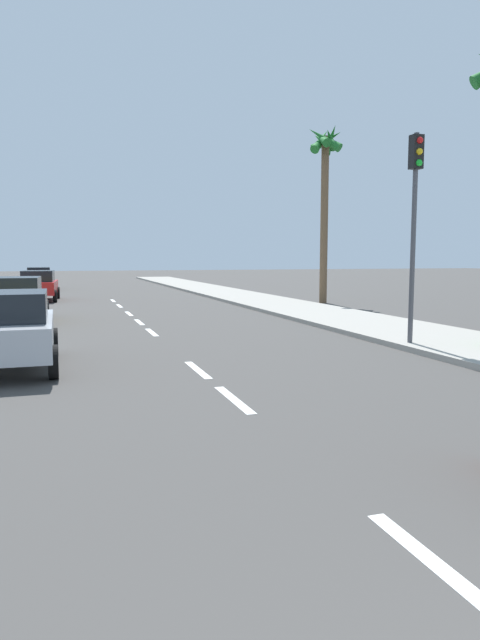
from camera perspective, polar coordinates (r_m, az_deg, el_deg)
name	(u,v)px	position (r m, az deg, el deg)	size (l,w,h in m)	color
ground_plane	(138,321)	(20.27, -10.28, -0.11)	(160.00, 160.00, 0.00)	#423F3D
sidewalk_strip	(299,309)	(24.09, 5.97, 1.13)	(3.60, 80.00, 0.14)	#9E998E
lane_stripe_1	(441,569)	(4.67, 19.70, -22.59)	(0.16, 1.80, 0.01)	white
lane_stripe_2	(234,399)	(9.01, -0.63, -8.02)	(0.16, 1.80, 0.01)	white
lane_stripe_3	(198,370)	(11.35, -4.31, -5.03)	(0.16, 1.80, 0.01)	white
lane_stripe_4	(152,332)	(17.14, -8.92, -1.23)	(0.16, 1.80, 0.01)	white
lane_stripe_5	(139,322)	(19.91, -10.15, -0.21)	(0.16, 1.80, 0.01)	white
lane_stripe_6	(129,314)	(23.02, -11.17, 0.64)	(0.16, 1.80, 0.01)	white
lane_stripe_7	(119,306)	(26.77, -12.09, 1.40)	(0.16, 1.80, 0.01)	white
lane_stripe_8	(113,301)	(30.11, -12.72, 1.92)	(0.16, 1.80, 0.01)	white
parked_car_silver	(10,328)	(12.20, -22.24, -0.75)	(1.83, 3.89, 1.57)	#B7BABF
parked_car_yellow	(17,298)	(21.09, -21.64, 2.08)	(2.03, 4.24, 1.57)	gold
parked_car_red	(39,285)	(31.13, -19.68, 3.38)	(2.05, 4.18, 1.57)	red
parked_car_black	(39,278)	(41.71, -19.69, 4.03)	(1.99, 4.01, 1.57)	black
palm_tree_far	(325,169)	(28.47, 8.59, 14.86)	(1.81, 1.89, 8.69)	brown
traffic_signal	(415,201)	(14.52, 17.26, 11.46)	(0.28, 0.33, 5.20)	#4C4C51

